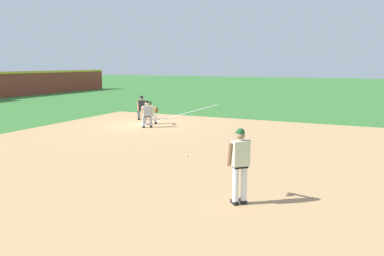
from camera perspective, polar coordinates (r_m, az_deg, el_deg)
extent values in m
plane|color=#336B2D|center=(21.12, -7.25, 0.54)|extent=(160.00, 160.00, 0.00)
cube|color=tan|center=(15.03, -2.91, -3.12)|extent=(18.00, 18.00, 0.01)
cube|color=white|center=(26.10, -0.58, 2.38)|extent=(11.46, 0.10, 0.00)
cube|color=white|center=(21.11, -7.25, 0.66)|extent=(0.38, 0.38, 0.09)
sphere|color=white|center=(13.70, -0.84, -4.23)|extent=(0.07, 0.07, 0.07)
cube|color=black|center=(9.26, 6.48, -11.17)|extent=(0.27, 0.26, 0.09)
cylinder|color=white|center=(9.07, 6.64, -8.57)|extent=(0.15, 0.15, 0.84)
cube|color=black|center=(9.35, 7.74, -11.00)|extent=(0.27, 0.26, 0.09)
cylinder|color=white|center=(9.16, 7.91, -8.42)|extent=(0.15, 0.15, 0.84)
cube|color=black|center=(8.99, 7.34, -5.83)|extent=(0.38, 0.39, 0.06)
cube|color=beige|center=(8.91, 7.38, -3.85)|extent=(0.45, 0.46, 0.60)
sphere|color=#9E7051|center=(8.84, 7.39, -1.11)|extent=(0.21, 0.21, 0.21)
sphere|color=#194C28|center=(8.82, 7.40, -0.66)|extent=(0.20, 0.20, 0.20)
cube|color=#194C28|center=(8.91, 7.15, -0.72)|extent=(0.20, 0.20, 0.02)
cylinder|color=#9E7051|center=(8.88, 5.71, -4.03)|extent=(0.20, 0.19, 0.59)
cylinder|color=#9E7051|center=(9.25, 8.03, -2.76)|extent=(0.45, 0.42, 0.41)
ellipsoid|color=brown|center=(9.36, 7.79, -3.65)|extent=(0.36, 0.35, 0.34)
cube|color=black|center=(21.23, -5.57, 0.74)|extent=(0.27, 0.25, 0.09)
cylinder|color=white|center=(21.24, -5.60, 1.38)|extent=(0.15, 0.15, 0.40)
cube|color=black|center=(21.13, -7.17, 0.67)|extent=(0.27, 0.25, 0.09)
cylinder|color=white|center=(21.14, -7.20, 1.32)|extent=(0.15, 0.15, 0.40)
cube|color=black|center=(21.16, -6.41, 1.94)|extent=(0.37, 0.39, 0.06)
cube|color=beige|center=(21.12, -6.42, 2.69)|extent=(0.44, 0.46, 0.52)
sphere|color=brown|center=(21.06, -6.43, 3.74)|extent=(0.21, 0.21, 0.21)
sphere|color=#194C28|center=(21.05, -6.44, 3.93)|extent=(0.20, 0.20, 0.20)
cube|color=#194C28|center=(20.96, -6.39, 3.84)|extent=(0.19, 0.20, 0.02)
cylinder|color=brown|center=(20.74, -5.56, 2.98)|extent=(0.50, 0.45, 0.24)
cylinder|color=brown|center=(20.99, -7.05, 2.47)|extent=(0.24, 0.22, 0.58)
ellipsoid|color=brown|center=(20.54, -5.44, 2.71)|extent=(0.30, 0.29, 0.35)
cube|color=black|center=(20.06, -7.40, 0.18)|extent=(0.27, 0.25, 0.09)
cylinder|color=#B2B2B7|center=(19.98, -7.41, 0.97)|extent=(0.15, 0.15, 0.50)
cube|color=black|center=(20.12, -6.28, 0.23)|extent=(0.27, 0.25, 0.09)
cylinder|color=#B2B2B7|center=(20.03, -6.27, 1.02)|extent=(0.15, 0.15, 0.50)
cube|color=black|center=(19.96, -6.85, 1.76)|extent=(0.37, 0.39, 0.06)
cube|color=#B2B2B7|center=(19.93, -6.87, 2.58)|extent=(0.44, 0.46, 0.54)
sphere|color=#DBB28E|center=(19.90, -6.90, 3.73)|extent=(0.21, 0.21, 0.21)
sphere|color=black|center=(19.89, -6.91, 3.93)|extent=(0.20, 0.20, 0.20)
cube|color=black|center=(19.99, -6.94, 3.89)|extent=(0.19, 0.20, 0.02)
cylinder|color=#DBB28E|center=(20.04, -7.64, 2.51)|extent=(0.31, 0.28, 0.56)
cylinder|color=#DBB28E|center=(20.11, -6.23, 2.57)|extent=(0.31, 0.28, 0.56)
cube|color=black|center=(23.05, -7.12, 1.42)|extent=(0.27, 0.25, 0.09)
cylinder|color=#515154|center=(23.05, -7.15, 2.13)|extent=(0.15, 0.15, 0.50)
cube|color=black|center=(22.98, -8.10, 1.38)|extent=(0.27, 0.25, 0.09)
cylinder|color=#515154|center=(22.98, -8.14, 2.09)|extent=(0.15, 0.15, 0.50)
cube|color=black|center=(22.98, -7.66, 2.78)|extent=(0.38, 0.39, 0.06)
cube|color=#232326|center=(22.95, -7.67, 3.50)|extent=(0.44, 0.46, 0.54)
sphere|color=#9E7051|center=(22.89, -7.69, 4.49)|extent=(0.21, 0.21, 0.21)
sphere|color=black|center=(22.88, -7.69, 4.66)|extent=(0.20, 0.20, 0.20)
cube|color=black|center=(22.80, -7.66, 4.58)|extent=(0.20, 0.20, 0.02)
cylinder|color=#9E7051|center=(22.85, -6.99, 3.40)|extent=(0.30, 0.28, 0.56)
cylinder|color=#9E7051|center=(22.77, -8.24, 3.35)|extent=(0.30, 0.28, 0.56)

